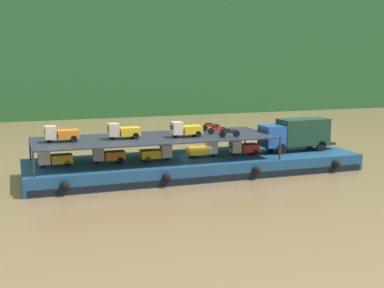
{
  "coord_description": "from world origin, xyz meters",
  "views": [
    {
      "loc": [
        -15.42,
        -43.09,
        10.48
      ],
      "look_at": [
        -0.34,
        0.0,
        2.7
      ],
      "focal_mm": 47.92,
      "sensor_mm": 36.0,
      "label": 1
    }
  ],
  "objects": [
    {
      "name": "motorcycle_upper_stbd",
      "position": [
        2.31,
        2.21,
        3.93
      ],
      "size": [
        1.9,
        0.55,
        0.87
      ],
      "color": "black",
      "rests_on": "cargo_rack"
    },
    {
      "name": "motorcycle_upper_port",
      "position": [
        2.34,
        -2.21,
        3.93
      ],
      "size": [
        1.9,
        0.55,
        0.87
      ],
      "color": "black",
      "rests_on": "cargo_rack"
    },
    {
      "name": "mini_truck_upper_mid",
      "position": [
        -6.61,
        0.02,
        4.19
      ],
      "size": [
        2.75,
        1.21,
        1.38
      ],
      "color": "gold",
      "rests_on": "cargo_rack"
    },
    {
      "name": "mini_truck_lower_fore",
      "position": [
        0.6,
        -0.26,
        2.19
      ],
      "size": [
        2.74,
        1.2,
        1.38
      ],
      "color": "gold",
      "rests_on": "cargo_barge"
    },
    {
      "name": "mini_truck_lower_aft",
      "position": [
        -7.99,
        -0.09,
        2.19
      ],
      "size": [
        2.78,
        1.27,
        1.38
      ],
      "color": "orange",
      "rests_on": "cargo_barge"
    },
    {
      "name": "ground_plane",
      "position": [
        0.0,
        0.0,
        0.0
      ],
      "size": [
        400.0,
        400.0,
        0.0
      ],
      "primitive_type": "plane",
      "color": "brown"
    },
    {
      "name": "covered_lorry",
      "position": [
        10.14,
        -0.39,
        3.19
      ],
      "size": [
        7.91,
        2.5,
        3.1
      ],
      "color": "#1E4C99",
      "rests_on": "cargo_barge"
    },
    {
      "name": "mini_truck_lower_mid",
      "position": [
        -3.81,
        -0.53,
        2.19
      ],
      "size": [
        2.77,
        1.25,
        1.38
      ],
      "color": "gold",
      "rests_on": "cargo_barge"
    },
    {
      "name": "mini_truck_lower_stern",
      "position": [
        -12.44,
        -0.12,
        2.19
      ],
      "size": [
        2.77,
        1.25,
        1.38
      ],
      "color": "gold",
      "rests_on": "cargo_barge"
    },
    {
      "name": "cargo_rack",
      "position": [
        -3.8,
        0.0,
        3.44
      ],
      "size": [
        21.05,
        7.38,
        2.0
      ],
      "color": "#232833",
      "rests_on": "cargo_barge"
    },
    {
      "name": "mini_truck_lower_bow",
      "position": [
        4.55,
        -0.51,
        2.19
      ],
      "size": [
        2.76,
        1.23,
        1.38
      ],
      "color": "red",
      "rests_on": "cargo_barge"
    },
    {
      "name": "mini_truck_upper_fore",
      "position": [
        -1.19,
        -0.75,
        4.19
      ],
      "size": [
        2.77,
        1.24,
        1.38
      ],
      "color": "gold",
      "rests_on": "cargo_rack"
    },
    {
      "name": "hillside_far_bank",
      "position": [
        0.0,
        63.67,
        20.32
      ],
      "size": [
        138.97,
        39.87,
        36.08
      ],
      "color": "#235628",
      "rests_on": "ground"
    },
    {
      "name": "cargo_barge",
      "position": [
        -0.0,
        -0.03,
        0.75
      ],
      "size": [
        30.25,
        8.75,
        1.5
      ],
      "color": "navy",
      "rests_on": "ground"
    },
    {
      "name": "mini_truck_upper_stern",
      "position": [
        -11.83,
        0.15,
        4.19
      ],
      "size": [
        2.77,
        1.24,
        1.38
      ],
      "color": "orange",
      "rests_on": "cargo_rack"
    },
    {
      "name": "motorcycle_upper_centre",
      "position": [
        2.09,
        -0.0,
        3.93
      ],
      "size": [
        1.9,
        0.55,
        0.87
      ],
      "color": "black",
      "rests_on": "cargo_rack"
    }
  ]
}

